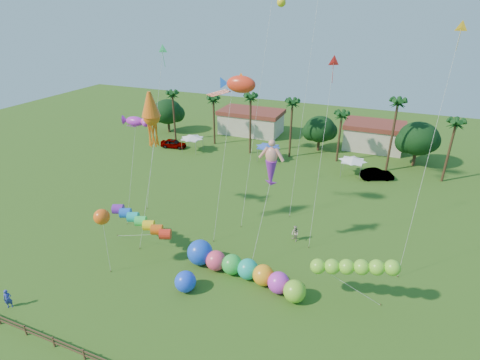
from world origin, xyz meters
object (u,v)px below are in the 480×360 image
at_px(car_a, 173,144).
at_px(caterpillar_inflatable, 240,268).
at_px(spectator_b, 295,234).
at_px(car_b, 377,174).
at_px(blue_ball, 185,281).
at_px(spectator_a, 8,299).

xyz_separation_m(car_a, caterpillar_inflatable, (25.28, -29.08, 0.28)).
bearing_deg(spectator_b, caterpillar_inflatable, -73.57).
height_order(car_b, blue_ball, blue_ball).
bearing_deg(spectator_a, blue_ball, -7.07).
bearing_deg(spectator_b, spectator_a, -97.33).
xyz_separation_m(spectator_a, caterpillar_inflatable, (17.13, 11.41, 0.18)).
distance_m(caterpillar_inflatable, blue_ball, 5.34).
distance_m(car_a, spectator_b, 35.53).
bearing_deg(spectator_a, spectator_b, 6.02).
bearing_deg(caterpillar_inflatable, car_b, 77.46).
bearing_deg(car_a, blue_ball, -154.37).
xyz_separation_m(spectator_a, blue_ball, (13.22, 7.77, 0.08)).
height_order(car_a, caterpillar_inflatable, caterpillar_inflatable).
relative_size(car_b, spectator_b, 2.63).
bearing_deg(blue_ball, spectator_a, -149.55).
relative_size(car_a, spectator_b, 2.55).
distance_m(spectator_a, caterpillar_inflatable, 20.58).
relative_size(spectator_a, blue_ball, 0.92).
bearing_deg(blue_ball, caterpillar_inflatable, 42.91).
distance_m(car_b, spectator_a, 48.89).
bearing_deg(car_a, spectator_b, -133.75).
height_order(car_b, caterpillar_inflatable, caterpillar_inflatable).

